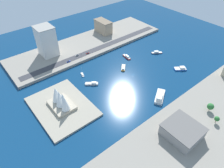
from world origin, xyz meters
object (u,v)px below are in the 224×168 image
at_px(catamaran_blue, 181,69).
at_px(hatchback_blue, 69,61).
at_px(patrol_launch_navy, 157,52).
at_px(hotel_broad_white, 46,41).
at_px(ferry_white_commuter, 160,96).
at_px(pickup_red, 88,53).
at_px(traffic_light_waterfront, 81,55).
at_px(apartment_midrise_tan, 103,26).
at_px(sailboat_small_white, 82,75).
at_px(yacht_sleek_gray, 92,84).
at_px(carpark_squat_concrete, 182,131).
at_px(water_taxi_orange, 123,68).
at_px(tugboat_red, 127,57).
at_px(sedan_silver, 77,55).
at_px(opera_landmark, 60,99).

height_order(catamaran_blue, hatchback_blue, hatchback_blue).
bearing_deg(patrol_launch_navy, hotel_broad_white, 53.64).
height_order(patrol_launch_navy, ferry_white_commuter, ferry_white_commuter).
bearing_deg(pickup_red, ferry_white_commuter, -174.34).
bearing_deg(traffic_light_waterfront, hatchback_blue, 82.12).
distance_m(patrol_launch_navy, apartment_midrise_tan, 100.34).
bearing_deg(traffic_light_waterfront, patrol_launch_navy, -119.70).
height_order(catamaran_blue, sailboat_small_white, sailboat_small_white).
xyz_separation_m(ferry_white_commuter, hatchback_blue, (119.31, 43.27, 2.00)).
bearing_deg(hotel_broad_white, ferry_white_commuter, -160.62).
relative_size(yacht_sleek_gray, carpark_squat_concrete, 0.49).
bearing_deg(water_taxi_orange, tugboat_red, -51.97).
xyz_separation_m(carpark_squat_concrete, sedan_silver, (169.99, 1.65, -4.80)).
bearing_deg(apartment_midrise_tan, opera_landmark, 128.04).
bearing_deg(traffic_light_waterfront, sailboat_small_white, 148.77).
relative_size(tugboat_red, traffic_light_waterfront, 2.45).
bearing_deg(sailboat_small_white, carpark_squat_concrete, -172.50).
bearing_deg(apartment_midrise_tan, ferry_white_commuter, 163.93).
distance_m(water_taxi_orange, traffic_light_waterfront, 59.89).
distance_m(water_taxi_orange, carpark_squat_concrete, 115.59).
xyz_separation_m(patrol_launch_navy, pickup_red, (57.23, 80.34, 3.02)).
bearing_deg(patrol_launch_navy, ferry_white_commuter, 132.94).
distance_m(catamaran_blue, ferry_white_commuter, 64.17).
distance_m(sailboat_small_white, apartment_midrise_tan, 115.74).
bearing_deg(ferry_white_commuter, opera_landmark, 58.08).
distance_m(tugboat_red, pickup_red, 54.95).
bearing_deg(ferry_white_commuter, tugboat_red, -18.22).
distance_m(patrol_launch_navy, sedan_silver, 113.12).
bearing_deg(ferry_white_commuter, sailboat_small_white, 25.89).
relative_size(patrol_launch_navy, traffic_light_waterfront, 2.37).
distance_m(tugboat_red, hotel_broad_white, 110.35).
bearing_deg(yacht_sleek_gray, traffic_light_waterfront, -20.24).
relative_size(water_taxi_orange, opera_landmark, 0.46).
distance_m(tugboat_red, apartment_midrise_tan, 81.62).
height_order(ferry_white_commuter, tugboat_red, ferry_white_commuter).
bearing_deg(sedan_silver, traffic_light_waterfront, -167.20).
distance_m(sailboat_small_white, opera_landmark, 57.24).
height_order(patrol_launch_navy, water_taxi_orange, water_taxi_orange).
bearing_deg(patrol_launch_navy, pickup_red, 54.53).
height_order(patrol_launch_navy, traffic_light_waterfront, traffic_light_waterfront).
relative_size(ferry_white_commuter, water_taxi_orange, 1.85).
bearing_deg(opera_landmark, traffic_light_waterfront, -46.00).
distance_m(hatchback_blue, traffic_light_waterfront, 18.91).
relative_size(traffic_light_waterfront, opera_landmark, 0.23).
xyz_separation_m(catamaran_blue, patrol_launch_navy, (45.87, -6.70, -0.13)).
height_order(catamaran_blue, yacht_sleek_gray, catamaran_blue).
relative_size(apartment_midrise_tan, opera_landmark, 1.08).
distance_m(patrol_launch_navy, pickup_red, 98.69).
relative_size(hotel_broad_white, carpark_squat_concrete, 1.32).
distance_m(pickup_red, hatchback_blue, 31.33).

